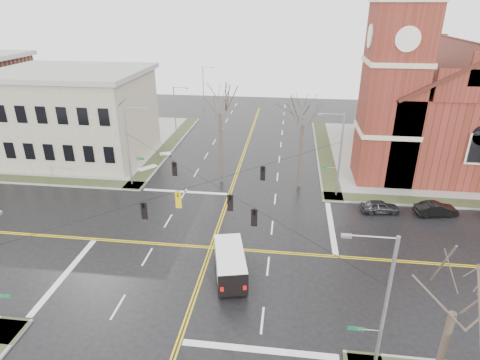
# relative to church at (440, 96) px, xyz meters

# --- Properties ---
(ground) EXTENTS (120.00, 120.00, 0.00)m
(ground) POSITION_rel_church_xyz_m (-24.76, -24.78, -8.43)
(ground) COLOR black
(ground) RESTS_ON ground
(sidewalks) EXTENTS (80.00, 80.00, 0.17)m
(sidewalks) POSITION_rel_church_xyz_m (-24.76, -24.78, -8.36)
(sidewalks) COLOR gray
(sidewalks) RESTS_ON ground
(road_markings) EXTENTS (100.00, 100.00, 0.01)m
(road_markings) POSITION_rel_church_xyz_m (-24.76, -24.78, -8.43)
(road_markings) COLOR gold
(road_markings) RESTS_ON ground
(church) EXTENTS (24.28, 27.48, 27.50)m
(church) POSITION_rel_church_xyz_m (0.00, 0.00, 0.00)
(church) COLOR maroon
(church) RESTS_ON ground
(civic_building_a) EXTENTS (18.00, 14.00, 11.00)m
(civic_building_a) POSITION_rel_church_xyz_m (-46.76, -4.78, -2.93)
(civic_building_a) COLOR gray
(civic_building_a) RESTS_ON ground
(signal_pole_ne) EXTENTS (2.75, 0.22, 9.00)m
(signal_pole_ne) POSITION_rel_church_xyz_m (-13.44, -13.28, -3.48)
(signal_pole_ne) COLOR gray
(signal_pole_ne) RESTS_ON ground
(signal_pole_nw) EXTENTS (2.75, 0.22, 9.00)m
(signal_pole_nw) POSITION_rel_church_xyz_m (-36.09, -13.28, -3.48)
(signal_pole_nw) COLOR gray
(signal_pole_nw) RESTS_ON ground
(signal_pole_se) EXTENTS (2.75, 0.22, 9.00)m
(signal_pole_se) POSITION_rel_church_xyz_m (-13.44, -36.28, -3.48)
(signal_pole_se) COLOR gray
(signal_pole_se) RESTS_ON ground
(span_wires) EXTENTS (23.02, 23.02, 0.03)m
(span_wires) POSITION_rel_church_xyz_m (-24.76, -24.78, -2.23)
(span_wires) COLOR black
(span_wires) RESTS_ON ground
(traffic_signals) EXTENTS (8.21, 8.26, 1.30)m
(traffic_signals) POSITION_rel_church_xyz_m (-24.76, -25.45, -2.98)
(traffic_signals) COLOR black
(traffic_signals) RESTS_ON ground
(streetlight_north_a) EXTENTS (2.30, 0.20, 8.00)m
(streetlight_north_a) POSITION_rel_church_xyz_m (-35.42, 3.22, -3.97)
(streetlight_north_a) COLOR gray
(streetlight_north_a) RESTS_ON ground
(streetlight_north_b) EXTENTS (2.30, 0.20, 8.00)m
(streetlight_north_b) POSITION_rel_church_xyz_m (-35.42, 23.22, -3.97)
(streetlight_north_b) COLOR gray
(streetlight_north_b) RESTS_ON ground
(cargo_van) EXTENTS (3.35, 5.85, 2.10)m
(cargo_van) POSITION_rel_church_xyz_m (-22.63, -28.19, -7.19)
(cargo_van) COLOR white
(cargo_van) RESTS_ON ground
(parked_car_a) EXTENTS (3.87, 1.88, 1.27)m
(parked_car_a) POSITION_rel_church_xyz_m (-9.30, -16.46, -7.80)
(parked_car_a) COLOR black
(parked_car_a) RESTS_ON ground
(parked_car_b) EXTENTS (4.25, 2.09, 1.34)m
(parked_car_b) POSITION_rel_church_xyz_m (-3.94, -16.35, -7.76)
(parked_car_b) COLOR black
(parked_car_b) RESTS_ON ground
(tree_nw_far) EXTENTS (4.00, 4.00, 10.19)m
(tree_nw_far) POSITION_rel_church_xyz_m (-39.67, -11.24, -1.04)
(tree_nw_far) COLOR #362A22
(tree_nw_far) RESTS_ON ground
(tree_nw_near) EXTENTS (4.00, 4.00, 12.03)m
(tree_nw_near) POSITION_rel_church_xyz_m (-26.19, -11.20, 0.27)
(tree_nw_near) COLOR #362A22
(tree_nw_near) RESTS_ON ground
(tree_ne) EXTENTS (4.00, 4.00, 10.76)m
(tree_ne) POSITION_rel_church_xyz_m (-17.27, -11.33, -0.63)
(tree_ne) COLOR #362A22
(tree_ne) RESTS_ON ground
(tree_se) EXTENTS (4.00, 4.00, 9.51)m
(tree_se) POSITION_rel_church_xyz_m (-10.93, -38.17, -1.52)
(tree_se) COLOR #362A22
(tree_se) RESTS_ON ground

